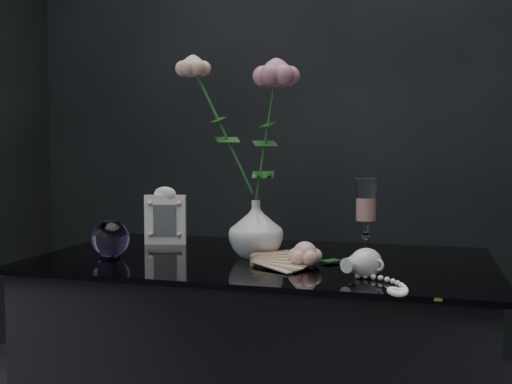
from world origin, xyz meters
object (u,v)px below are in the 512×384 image
(vase, at_px, (256,229))
(loose_rose, at_px, (305,254))
(paperweight, at_px, (111,239))
(wine_glass, at_px, (366,218))
(pearl_jar, at_px, (366,262))
(picture_frame, at_px, (165,216))

(vase, xyz_separation_m, loose_rose, (0.13, -0.08, -0.04))
(vase, height_order, paperweight, vase)
(wine_glass, distance_m, pearl_jar, 0.22)
(vase, bearing_deg, loose_rose, -31.44)
(wine_glass, bearing_deg, vase, -166.68)
(wine_glass, relative_size, pearl_jar, 0.87)
(wine_glass, xyz_separation_m, paperweight, (-0.58, -0.15, -0.05))
(vase, bearing_deg, paperweight, -164.52)
(wine_glass, distance_m, picture_frame, 0.54)
(wine_glass, bearing_deg, picture_frame, 173.18)
(vase, height_order, pearl_jar, vase)
(picture_frame, bearing_deg, loose_rose, -39.14)
(pearl_jar, bearing_deg, vase, 179.73)
(loose_rose, bearing_deg, vase, 126.37)
(loose_rose, height_order, pearl_jar, pearl_jar)
(picture_frame, relative_size, loose_rose, 0.95)
(picture_frame, bearing_deg, vase, -36.40)
(wine_glass, relative_size, loose_rose, 1.15)
(wine_glass, bearing_deg, loose_rose, -129.51)
(picture_frame, height_order, paperweight, picture_frame)
(loose_rose, distance_m, pearl_jar, 0.15)
(paperweight, relative_size, pearl_jar, 0.41)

